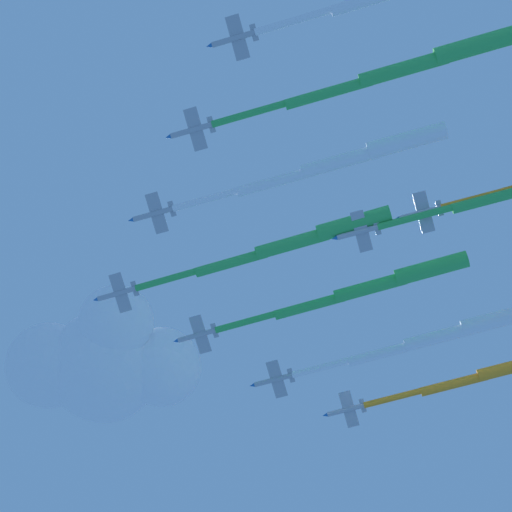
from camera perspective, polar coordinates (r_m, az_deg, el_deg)
The scene contains 7 objects.
jet_lead at distance 177.97m, azimuth 2.45°, elevation 0.89°, with size 59.54×32.18×4.40m.
jet_port_inner at distance 173.72m, azimuth 5.66°, elevation 6.28°, with size 61.13×31.91×4.32m.
jet_starboard_inner at distance 183.90m, azimuth 7.59°, elevation -2.01°, with size 59.61×32.17×4.32m.
jet_port_mid at distance 170.62m, azimuth 9.83°, elevation 12.13°, with size 65.57×33.91×4.32m.
jet_starboard_mid at distance 189.90m, azimuth 11.93°, elevation -5.20°, with size 57.07×30.60×4.30m.
jet_starboard_outer at distance 201.94m, azimuth 16.54°, elevation -7.00°, with size 59.03×31.69×4.43m.
cloud_puff at distance 221.24m, azimuth -9.90°, elevation -6.70°, with size 48.60×36.51×30.65m.
Camera 1 is at (-10.86, -72.79, -0.73)m, focal length 60.73 mm.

